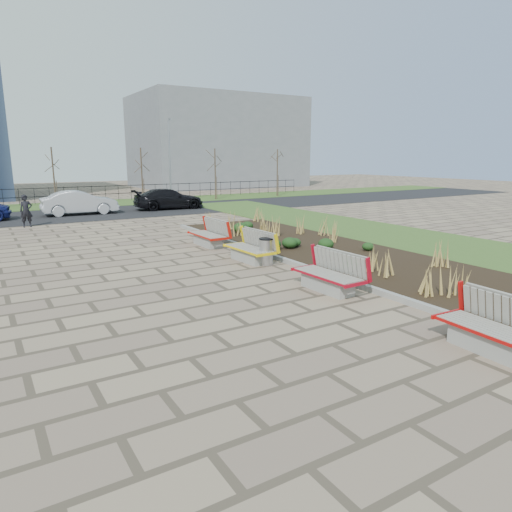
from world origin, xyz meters
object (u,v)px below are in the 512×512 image
bench_a (495,327)px  car_silver (80,203)px  car_black (169,199)px  lamp_east (170,162)px  bench_c (249,247)px  litter_bin (266,252)px  pedestrian (26,211)px  bench_b (328,272)px  bench_d (207,233)px

bench_a → car_silver: car_silver is taller
car_black → lamp_east: 5.02m
car_black → bench_c: bearing=171.6°
bench_c → litter_bin: bench_c is taller
car_black → lamp_east: bearing=-19.5°
bench_c → car_black: size_ratio=0.46×
lamp_east → pedestrian: bearing=-143.3°
car_silver → bench_a: bearing=-173.5°
bench_b → car_silver: (-2.33, 19.99, 0.23)m
car_silver → lamp_east: (7.33, 4.11, 2.31)m
litter_bin → car_black: size_ratio=0.19×
litter_bin → car_silver: size_ratio=0.20×
bench_c → bench_a: bearing=-92.3°
bench_b → pedestrian: size_ratio=1.31×
bench_b → car_silver: 20.13m
bench_b → litter_bin: size_ratio=2.48×
bench_d → bench_a: bearing=-90.8°
bench_d → car_silver: (-2.33, 12.79, 0.23)m
car_silver → lamp_east: lamp_east is taller
bench_a → bench_d: bearing=92.8°
bench_c → pedestrian: size_ratio=1.31×
car_black → bench_b: bearing=173.9°
bench_c → car_silver: 16.15m
bench_c → bench_d: (0.00, 3.19, 0.00)m
bench_b → lamp_east: bearing=76.4°
pedestrian → lamp_east: bearing=33.5°
bench_a → car_silver: size_ratio=0.49×
bench_d → car_silver: 13.00m
bench_c → lamp_east: bearing=73.7°
car_silver → car_black: (5.62, 0.02, -0.05)m
car_silver → car_black: size_ratio=0.94×
bench_d → car_silver: car_silver is taller
bench_b → bench_d: same height
bench_d → pedestrian: bearing=120.7°
bench_b → bench_d: size_ratio=1.00×
bench_a → car_black: car_black is taller
bench_a → car_black: (3.29, 24.53, 0.18)m
bench_b → car_black: bearing=78.8°
car_silver → car_black: 5.62m
bench_a → car_black: 24.75m
bench_c → bench_d: size_ratio=1.00×
bench_d → pedestrian: size_ratio=1.31×
car_black → car_silver: bearing=93.5°
lamp_east → bench_c: bearing=-104.0°
bench_c → lamp_east: size_ratio=0.35×
litter_bin → lamp_east: size_ratio=0.14×
bench_a → bench_b: same height
car_black → bench_d: bearing=168.9°
bench_d → car_silver: size_ratio=0.49×
car_black → litter_bin: bearing=172.9°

